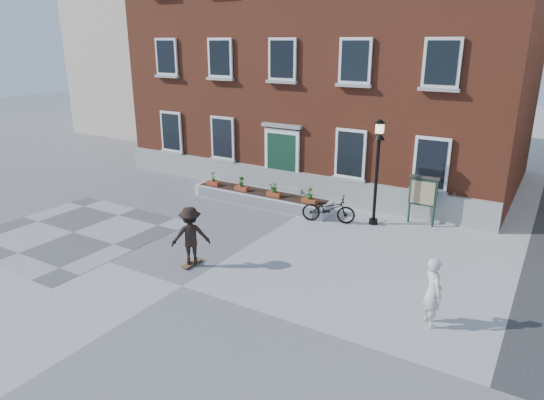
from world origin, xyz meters
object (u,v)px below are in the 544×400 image
Objects in this scene: notice_board at (423,192)px; skateboarder at (191,236)px; bicycle at (328,209)px; lamp_post at (378,158)px; bystander at (433,292)px.

notice_board and skateboarder have the same top height.
skateboarder is (-5.00, -7.09, -0.29)m from notice_board.
bicycle is 2.63m from lamp_post.
skateboarder is at bearing 142.78° from bicycle.
notice_board reaches higher than bicycle.
skateboarder is at bearing -125.20° from notice_board.
bystander is at bearing -152.63° from bicycle.
bicycle is at bearing -155.59° from lamp_post.
lamp_post is 2.10× the size of skateboarder.
lamp_post is at bearing 60.72° from skateboarder.
bystander is 7.04m from skateboarder.
lamp_post is (-3.53, 5.74, 1.67)m from bystander.
bystander is (5.06, -5.05, 0.35)m from bicycle.
bicycle is at bearing 4.75° from bystander.
bicycle is 1.07× the size of notice_board.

